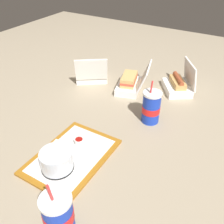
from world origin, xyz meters
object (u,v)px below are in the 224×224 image
object	(u,v)px
food_tray	(72,156)
cake_container	(57,161)
plastic_fork	(87,161)
clamshell_sandwich_right	(131,83)
ketchup_cup	(79,141)
soda_cup_corner	(59,216)
clamshell_hotdog_corner	(92,74)
clamshell_hotdog_back	(179,85)
soda_cup_front	(151,107)

from	to	relation	value
food_tray	cake_container	world-z (taller)	cake_container
food_tray	plastic_fork	bearing A→B (deg)	92.19
food_tray	clamshell_sandwich_right	bearing A→B (deg)	-175.41
ketchup_cup	soda_cup_corner	xyz separation A→B (m)	(0.34, 0.18, 0.06)
food_tray	cake_container	distance (m)	0.09
clamshell_hotdog_corner	soda_cup_corner	bearing A→B (deg)	29.14
clamshell_sandwich_right	plastic_fork	bearing A→B (deg)	11.46
clamshell_hotdog_corner	soda_cup_corner	xyz separation A→B (m)	(0.86, 0.48, 0.04)
food_tray	plastic_fork	world-z (taller)	plastic_fork
food_tray	soda_cup_corner	distance (m)	0.32
soda_cup_corner	clamshell_hotdog_back	bearing A→B (deg)	178.44
food_tray	cake_container	bearing A→B (deg)	-3.21
ketchup_cup	soda_cup_front	world-z (taller)	soda_cup_front
food_tray	soda_cup_front	size ratio (longest dim) A/B	1.68
plastic_fork	clamshell_sandwich_right	xyz separation A→B (m)	(-0.61, -0.12, 0.03)
clamshell_sandwich_right	ketchup_cup	bearing A→B (deg)	3.58
food_tray	ketchup_cup	bearing A→B (deg)	-167.90
plastic_fork	food_tray	bearing A→B (deg)	-109.66
clamshell_hotdog_back	soda_cup_corner	distance (m)	1.01
ketchup_cup	clamshell_sandwich_right	xyz separation A→B (m)	(-0.54, -0.03, 0.02)
ketchup_cup	soda_cup_front	distance (m)	0.38
plastic_fork	clamshell_hotdog_back	world-z (taller)	clamshell_hotdog_back
cake_container	food_tray	bearing A→B (deg)	176.79
food_tray	clamshell_hotdog_corner	distance (m)	0.67
ketchup_cup	clamshell_hotdog_corner	xyz separation A→B (m)	(-0.52, -0.30, 0.01)
ketchup_cup	plastic_fork	world-z (taller)	ketchup_cup
clamshell_sandwich_right	soda_cup_corner	size ratio (longest dim) A/B	1.10
food_tray	plastic_fork	xyz separation A→B (m)	(-0.00, 0.07, 0.01)
soda_cup_corner	ketchup_cup	bearing A→B (deg)	-151.25
clamshell_hotdog_back	food_tray	bearing A→B (deg)	-14.81
plastic_fork	soda_cup_front	xyz separation A→B (m)	(-0.39, 0.10, 0.06)
ketchup_cup	plastic_fork	distance (m)	0.11
plastic_fork	clamshell_hotdog_back	distance (m)	0.75
plastic_fork	soda_cup_corner	bearing A→B (deg)	-2.39
food_tray	soda_cup_corner	xyz separation A→B (m)	(0.26, 0.17, 0.08)
clamshell_hotdog_back	soda_cup_corner	xyz separation A→B (m)	(1.01, -0.03, 0.04)
food_tray	soda_cup_front	xyz separation A→B (m)	(-0.39, 0.17, 0.07)
soda_cup_front	cake_container	bearing A→B (deg)	-20.64
cake_container	clamshell_sandwich_right	bearing A→B (deg)	-176.29
clamshell_hotdog_back	clamshell_sandwich_right	bearing A→B (deg)	-62.60
soda_cup_front	clamshell_hotdog_corner	bearing A→B (deg)	-112.89
ketchup_cup	clamshell_hotdog_corner	world-z (taller)	clamshell_hotdog_corner
soda_cup_corner	plastic_fork	bearing A→B (deg)	-160.54
plastic_fork	clamshell_sandwich_right	bearing A→B (deg)	169.61
cake_container	soda_cup_front	bearing A→B (deg)	159.36
soda_cup_corner	cake_container	bearing A→B (deg)	-136.89
cake_container	clamshell_sandwich_right	world-z (taller)	clamshell_sandwich_right
clamshell_hotdog_back	soda_cup_front	size ratio (longest dim) A/B	1.07
plastic_fork	clamshell_hotdog_corner	world-z (taller)	clamshell_hotdog_corner
clamshell_hotdog_corner	soda_cup_front	bearing A→B (deg)	67.11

